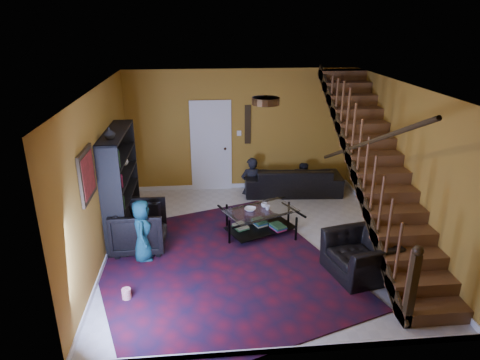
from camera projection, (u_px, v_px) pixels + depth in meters
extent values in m
plane|color=beige|center=(256.00, 243.00, 7.78)|extent=(5.50, 5.50, 0.00)
plane|color=#A16D23|center=(241.00, 131.00, 9.84)|extent=(5.20, 0.00, 5.20)
plane|color=#A16D23|center=(290.00, 254.00, 4.72)|extent=(5.20, 0.00, 5.20)
plane|color=#A16D23|center=(101.00, 176.00, 7.05)|extent=(0.00, 5.50, 5.50)
plane|color=#A16D23|center=(403.00, 166.00, 7.51)|extent=(0.00, 5.50, 5.50)
plane|color=white|center=(258.00, 88.00, 6.78)|extent=(5.50, 5.50, 0.00)
cube|color=silver|center=(241.00, 185.00, 10.31)|extent=(5.20, 0.02, 0.10)
cube|color=silver|center=(110.00, 248.00, 7.53)|extent=(0.02, 5.50, 0.10)
cube|color=#A16D23|center=(377.00, 171.00, 7.50)|extent=(0.95, 4.92, 2.83)
cube|color=black|center=(352.00, 168.00, 7.43)|extent=(0.04, 5.02, 3.02)
cylinder|color=black|center=(356.00, 143.00, 7.27)|extent=(0.07, 4.20, 2.44)
cube|color=black|center=(411.00, 291.00, 5.50)|extent=(0.10, 0.10, 1.10)
cube|color=black|center=(121.00, 185.00, 7.77)|extent=(0.35, 1.80, 2.00)
cube|color=black|center=(124.00, 215.00, 7.98)|extent=(0.35, 1.72, 0.03)
cube|color=black|center=(120.00, 177.00, 7.71)|extent=(0.35, 1.72, 0.03)
cube|color=silver|center=(211.00, 148.00, 9.88)|extent=(0.82, 0.05, 2.05)
cube|color=maroon|center=(87.00, 175.00, 6.09)|extent=(0.04, 0.74, 0.74)
cube|color=black|center=(248.00, 124.00, 9.78)|extent=(0.14, 0.03, 0.90)
cylinder|color=#3F2814|center=(266.00, 101.00, 6.06)|extent=(0.40, 0.40, 0.10)
cube|color=#460C19|center=(216.00, 266.00, 7.04)|extent=(4.84, 5.17, 0.02)
imported|color=black|center=(293.00, 180.00, 9.91)|extent=(2.26, 1.01, 0.64)
imported|color=black|center=(140.00, 227.00, 7.47)|extent=(0.91, 0.88, 0.83)
imported|color=black|center=(360.00, 256.00, 6.74)|extent=(1.09, 1.19, 0.65)
imported|color=black|center=(251.00, 185.00, 9.91)|extent=(0.51, 0.35, 1.32)
imported|color=black|center=(301.00, 186.00, 10.04)|extent=(0.59, 0.47, 1.16)
imported|color=#174F57|center=(142.00, 231.00, 7.09)|extent=(0.36, 0.54, 1.08)
cube|color=black|center=(229.00, 232.00, 7.67)|extent=(0.04, 0.04, 0.48)
cube|color=black|center=(296.00, 229.00, 7.77)|extent=(0.04, 0.04, 0.48)
cube|color=black|center=(227.00, 216.00, 8.30)|extent=(0.04, 0.04, 0.48)
cube|color=black|center=(289.00, 213.00, 8.41)|extent=(0.04, 0.04, 0.48)
cube|color=black|center=(260.00, 228.00, 8.08)|extent=(1.39, 1.13, 0.02)
cube|color=silver|center=(261.00, 211.00, 7.95)|extent=(1.47, 1.21, 0.02)
imported|color=#999999|center=(264.00, 205.00, 8.07)|extent=(0.14, 0.14, 0.09)
imported|color=#999999|center=(267.00, 208.00, 7.95)|extent=(0.12, 0.12, 0.08)
imported|color=#999999|center=(250.00, 209.00, 7.93)|extent=(0.26, 0.26, 0.05)
imported|color=#999999|center=(109.00, 133.00, 6.91)|extent=(0.18, 0.18, 0.19)
cylinder|color=red|center=(127.00, 294.00, 6.20)|extent=(0.14, 0.14, 0.15)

